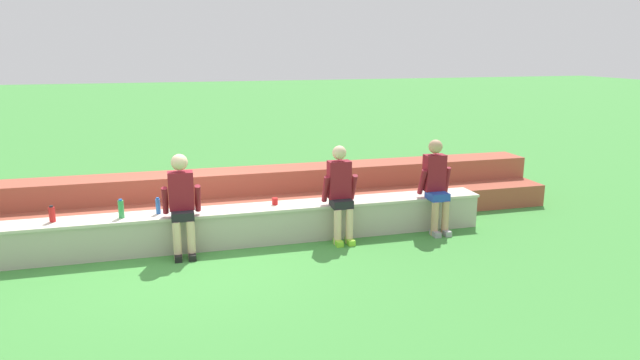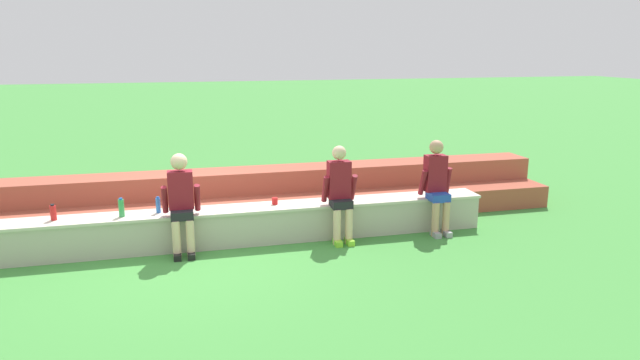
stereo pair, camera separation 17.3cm
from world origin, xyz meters
TOP-DOWN VIEW (x-y plane):
  - ground_plane at (0.00, 0.00)m, footprint 80.00×80.00m
  - stone_seating_wall at (0.00, 0.24)m, footprint 8.82×0.52m
  - brick_bleachers at (0.00, 1.52)m, footprint 12.44×1.31m
  - person_far_left at (-0.17, -0.02)m, footprint 0.52×0.48m
  - person_left_of_center at (2.10, -0.02)m, footprint 0.51×0.48m
  - person_center at (3.65, -0.01)m, footprint 0.50×0.52m
  - water_bottle_near_right at (-0.49, 0.27)m, footprint 0.06×0.06m
  - water_bottle_center_gap at (-0.97, 0.21)m, footprint 0.08×0.08m
  - water_bottle_mid_right at (-1.85, 0.26)m, footprint 0.08×0.08m
  - plastic_cup_right_end at (1.18, 0.29)m, footprint 0.09×0.09m

SIDE VIEW (x-z plane):
  - ground_plane at x=0.00m, z-range 0.00..0.00m
  - stone_seating_wall at x=0.00m, z-range 0.02..0.55m
  - brick_bleachers at x=0.00m, z-range -0.06..0.71m
  - plastic_cup_right_end at x=1.18m, z-range 0.54..0.64m
  - water_bottle_mid_right at x=-1.85m, z-range 0.53..0.75m
  - water_bottle_near_right at x=-0.49m, z-range 0.53..0.76m
  - water_bottle_center_gap at x=-0.97m, z-range 0.53..0.79m
  - person_left_of_center at x=2.10m, z-range 0.05..1.47m
  - person_far_left at x=-0.17m, z-range 0.06..1.47m
  - person_center at x=3.65m, z-range 0.05..1.49m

